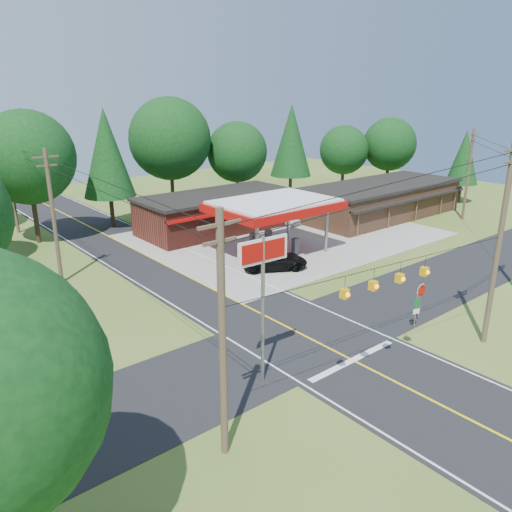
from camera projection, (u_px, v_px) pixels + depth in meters
ground at (305, 336)px, 29.40m from camera, size 120.00×120.00×0.00m
main_highway at (305, 336)px, 29.39m from camera, size 8.00×120.00×0.02m
cross_road at (305, 336)px, 29.39m from camera, size 70.00×7.00×0.02m
lane_center_yellow at (305, 336)px, 29.39m from camera, size 0.15×110.00×0.00m
gas_canopy at (274, 207)px, 43.02m from camera, size 10.60×7.40×4.88m
convenience_store at (218, 212)px, 51.68m from camera, size 16.40×7.55×3.80m
strip_building at (380, 200)px, 57.42m from camera, size 20.40×8.75×3.80m
utility_pole_near_right at (499, 243)px, 26.93m from camera, size 1.80×0.30×11.50m
utility_pole_near_left at (222, 335)px, 18.37m from camera, size 1.80×0.30×10.00m
utility_pole_far_left at (53, 215)px, 36.13m from camera, size 1.80×0.30×10.00m
utility_pole_far_right at (468, 173)px, 54.90m from camera, size 1.80×0.30×10.00m
utility_pole_north at (12, 187)px, 49.63m from camera, size 0.30×0.30×9.50m
overhead_beacons at (388, 267)px, 22.45m from camera, size 17.04×2.04×1.03m
treeline_backdrop at (127, 164)px, 45.14m from camera, size 70.27×51.59×13.30m
suv_car at (275, 260)px, 40.38m from camera, size 7.20×7.20×1.47m
sedan_car at (286, 218)px, 54.23m from camera, size 3.83×3.83×1.25m
big_stop_sign at (263, 275)px, 23.13m from camera, size 2.79×0.25×7.50m
octagonal_stop_sign at (421, 293)px, 30.83m from camera, size 0.87×0.09×2.51m
route_sign_post at (416, 309)px, 29.90m from camera, size 0.45×0.17×2.26m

